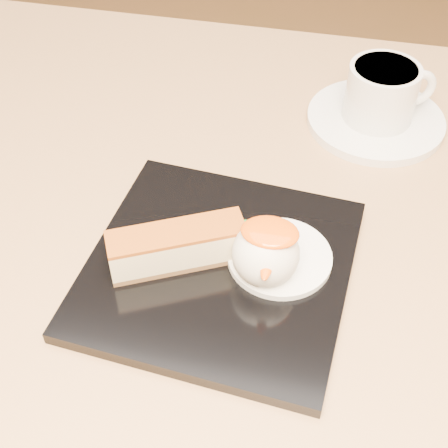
% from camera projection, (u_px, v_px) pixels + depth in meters
% --- Properties ---
extents(table, '(0.80, 0.80, 0.72)m').
position_uv_depth(table, '(202.00, 339.00, 0.68)').
color(table, black).
rests_on(table, ground).
extents(dessert_plate, '(0.24, 0.24, 0.01)m').
position_uv_depth(dessert_plate, '(219.00, 268.00, 0.54)').
color(dessert_plate, black).
rests_on(dessert_plate, table).
extents(cheesecake, '(0.12, 0.08, 0.04)m').
position_uv_depth(cheesecake, '(177.00, 246.00, 0.52)').
color(cheesecake, brown).
rests_on(cheesecake, dessert_plate).
extents(cream_smear, '(0.09, 0.09, 0.01)m').
position_uv_depth(cream_smear, '(280.00, 257.00, 0.54)').
color(cream_smear, white).
rests_on(cream_smear, dessert_plate).
extents(ice_cream_scoop, '(0.06, 0.06, 0.06)m').
position_uv_depth(ice_cream_scoop, '(266.00, 254.00, 0.51)').
color(ice_cream_scoop, white).
rests_on(ice_cream_scoop, cream_smear).
extents(mango_sauce, '(0.05, 0.04, 0.01)m').
position_uv_depth(mango_sauce, '(270.00, 232.00, 0.49)').
color(mango_sauce, '#FB5707').
rests_on(mango_sauce, ice_cream_scoop).
extents(mint_sprig, '(0.03, 0.02, 0.00)m').
position_uv_depth(mint_sprig, '(251.00, 229.00, 0.55)').
color(mint_sprig, green).
rests_on(mint_sprig, cream_smear).
extents(saucer, '(0.15, 0.15, 0.01)m').
position_uv_depth(saucer, '(375.00, 120.00, 0.69)').
color(saucer, white).
rests_on(saucer, table).
extents(coffee_cup, '(0.10, 0.08, 0.06)m').
position_uv_depth(coffee_cup, '(383.00, 92.00, 0.66)').
color(coffee_cup, white).
rests_on(coffee_cup, saucer).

